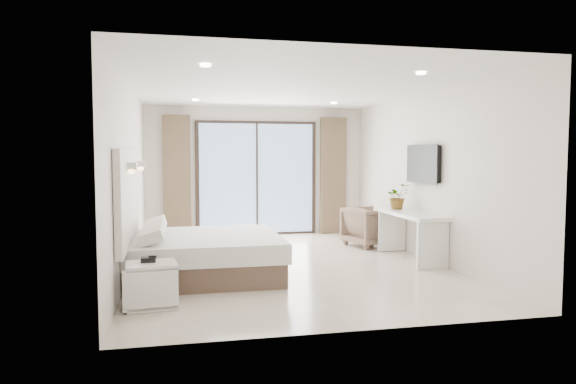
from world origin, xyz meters
The scene contains 8 objects.
ground centered at (0.00, 0.00, 0.00)m, with size 6.20×6.20×0.00m, color beige.
room_shell centered at (-0.20, 0.69, 1.58)m, with size 4.62×6.22×2.72m.
bed centered at (-1.28, -0.51, 0.30)m, with size 2.05×1.95×0.71m.
nightstand centered at (-1.92, -1.88, 0.25)m, with size 0.58×0.50×0.49m.
phone centered at (-1.95, -1.82, 0.52)m, with size 0.16×0.12×0.05m, color black.
console_desk centered at (2.04, -0.04, 0.57)m, with size 0.51×1.65×0.77m.
plant centered at (2.04, 0.48, 0.94)m, with size 0.39×0.43×0.34m, color #33662D.
armchair centered at (1.85, 1.30, 0.40)m, with size 0.78×0.73×0.80m, color #816754.
Camera 1 is at (-1.61, -7.66, 1.67)m, focal length 32.00 mm.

